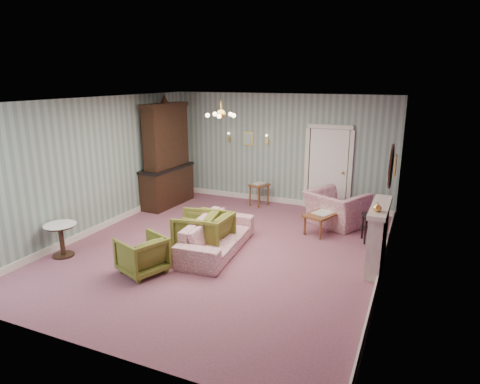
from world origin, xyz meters
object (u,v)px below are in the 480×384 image
at_px(olive_chair_c, 196,229).
at_px(fireplace, 378,236).
at_px(side_table_black, 372,229).
at_px(wingback_chair, 336,203).
at_px(dresser, 166,152).
at_px(olive_chair_a, 142,253).
at_px(pedestal_table, 62,240).
at_px(sofa_chintz, 217,230).
at_px(coffee_table, 322,223).
at_px(olive_chair_b, 209,229).

relative_size(olive_chair_c, fireplace, 0.58).
bearing_deg(side_table_black, wingback_chair, 139.65).
height_order(dresser, fireplace, dresser).
xyz_separation_m(olive_chair_c, side_table_black, (3.16, 1.72, -0.11)).
relative_size(dresser, fireplace, 2.02).
bearing_deg(olive_chair_a, pedestal_table, -67.54).
xyz_separation_m(olive_chair_a, sofa_chintz, (0.76, 1.37, 0.06)).
relative_size(side_table_black, pedestal_table, 0.90).
bearing_deg(fireplace, pedestal_table, -160.95).
bearing_deg(sofa_chintz, olive_chair_a, 146.32).
xyz_separation_m(sofa_chintz, wingback_chair, (1.83, 2.43, 0.10)).
xyz_separation_m(olive_chair_c, pedestal_table, (-2.13, -1.36, -0.08)).
height_order(sofa_chintz, dresser, dresser).
height_order(sofa_chintz, side_table_black, sofa_chintz).
bearing_deg(fireplace, coffee_table, 133.91).
relative_size(olive_chair_a, dresser, 0.26).
height_order(fireplace, pedestal_table, fireplace).
xyz_separation_m(wingback_chair, pedestal_table, (-4.41, -3.83, -0.20)).
relative_size(olive_chair_c, wingback_chair, 0.67).
relative_size(olive_chair_b, wingback_chair, 0.67).
distance_m(sofa_chintz, wingback_chair, 3.04).
bearing_deg(dresser, olive_chair_b, -39.56).
bearing_deg(olive_chair_a, olive_chair_b, 179.47).
bearing_deg(sofa_chintz, fireplace, -84.97).
distance_m(olive_chair_a, coffee_table, 4.01).
bearing_deg(sofa_chintz, olive_chair_b, 75.40).
relative_size(olive_chair_c, coffee_table, 0.90).
height_order(fireplace, coffee_table, fireplace).
height_order(coffee_table, side_table_black, side_table_black).
xyz_separation_m(olive_chair_a, pedestal_table, (-1.82, -0.03, -0.04)).
bearing_deg(dresser, side_table_black, -2.90).
height_order(dresser, side_table_black, dresser).
distance_m(olive_chair_c, wingback_chair, 3.36).
relative_size(sofa_chintz, coffee_table, 2.44).
bearing_deg(olive_chair_c, wingback_chair, 125.78).
distance_m(sofa_chintz, pedestal_table, 2.94).
relative_size(wingback_chair, side_table_black, 2.07).
bearing_deg(wingback_chair, sofa_chintz, 80.46).
height_order(fireplace, side_table_black, fireplace).
bearing_deg(olive_chair_c, olive_chair_b, 93.78).
relative_size(olive_chair_a, wingback_chair, 0.61).
height_order(wingback_chair, dresser, dresser).
relative_size(wingback_chair, fireplace, 0.86).
height_order(olive_chair_b, coffee_table, olive_chair_b).
xyz_separation_m(olive_chair_c, coffee_table, (2.11, 1.85, -0.18)).
bearing_deg(pedestal_table, coffee_table, 37.13).
relative_size(olive_chair_b, pedestal_table, 1.26).
bearing_deg(coffee_table, side_table_black, -7.31).
bearing_deg(side_table_black, dresser, 173.93).
distance_m(olive_chair_b, pedestal_table, 2.79).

